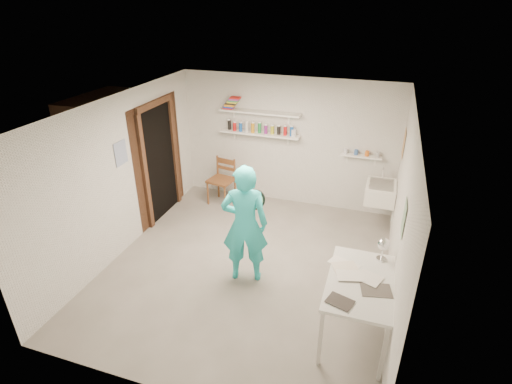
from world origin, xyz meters
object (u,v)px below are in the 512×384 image
(man, at_px, (245,225))
(desk_lamp, at_px, (384,244))
(wall_clock, at_px, (254,199))
(wooden_chair, at_px, (221,180))
(work_table, at_px, (357,308))
(belfast_sink, at_px, (380,192))

(man, bearing_deg, desk_lamp, 160.06)
(man, distance_m, wall_clock, 0.36)
(man, relative_size, wooden_chair, 1.81)
(wall_clock, relative_size, wooden_chair, 0.33)
(wall_clock, relative_size, work_table, 0.26)
(desk_lamp, bearing_deg, man, 175.35)
(wall_clock, xyz_separation_m, work_table, (1.53, -0.84, -0.76))
(wall_clock, height_order, wooden_chair, wall_clock)
(man, height_order, wall_clock, man)
(man, height_order, wooden_chair, man)
(wooden_chair, bearing_deg, belfast_sink, 9.33)
(belfast_sink, relative_size, wall_clock, 1.92)
(belfast_sink, xyz_separation_m, desk_lamp, (0.09, -2.08, 0.32))
(man, relative_size, desk_lamp, 11.54)
(wall_clock, xyz_separation_m, wooden_chair, (-1.25, 1.78, -0.68))
(belfast_sink, relative_size, work_table, 0.50)
(work_table, bearing_deg, desk_lamp, 67.58)
(belfast_sink, height_order, wooden_chair, wooden_chair)
(belfast_sink, relative_size, wooden_chair, 0.63)
(belfast_sink, xyz_separation_m, wooden_chair, (-2.89, 0.05, -0.22))
(work_table, bearing_deg, wall_clock, 151.30)
(belfast_sink, bearing_deg, man, -131.29)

